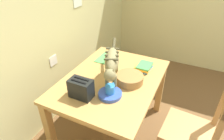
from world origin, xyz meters
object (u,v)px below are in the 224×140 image
Objects in this scene: cat at (112,62)px; saucer_bowl at (110,94)px; magazine at (106,58)px; wicker_basket at (130,79)px; coffee_mug at (110,89)px; book_stack at (144,67)px; wooden_chair_far at (193,131)px; toaster at (81,89)px; dining_table at (112,86)px.

cat reaches higher than saucer_bowl.
cat reaches higher than magazine.
cat reaches higher than wicker_basket.
coffee_mug is 0.58× the size of book_stack.
cat is 0.94m from wooden_chair_far.
book_stack is at bearing -27.42° from toaster.
magazine is at bearing 9.88° from toaster.
magazine is (0.39, 0.26, -0.21)m from cat.
cat is at bearing -23.40° from toaster.
wooden_chair_far is at bearing -77.68° from coffee_mug.
wooden_chair_far is at bearing -111.75° from magazine.
wooden_chair_far is (0.16, -0.73, -0.33)m from coffee_mug.
toaster reaches higher than coffee_mug.
wicker_basket is at bearing 170.13° from book_stack.
saucer_bowl is at bearing -61.95° from toaster.
coffee_mug is 0.13× the size of wooden_chair_far.
wicker_basket is (0.02, -0.18, 0.13)m from dining_table.
book_stack is at bearing -142.63° from cat.
book_stack is at bearing 61.18° from wooden_chair_far.
coffee_mug is (-0.24, -0.10, 0.16)m from dining_table.
wooden_chair_far reaches higher than wicker_basket.
cat is at bearing 149.19° from book_stack.
toaster reaches higher than book_stack.
dining_table is at bearing 143.51° from book_stack.
saucer_bowl is 0.06m from coffee_mug.
dining_table is 0.42m from toaster.
toaster is at bearing 118.75° from coffee_mug.
dining_table is at bearing 22.37° from coffee_mug.
book_stack is (0.55, -0.13, -0.04)m from coffee_mug.
coffee_mug reaches higher than magazine.
coffee_mug is (0.00, 0.00, 0.06)m from saucer_bowl.
book_stack is (0.35, -0.21, -0.19)m from cat.
toaster is (-0.67, 0.35, 0.06)m from book_stack.
dining_table is 5.76× the size of saucer_bowl.
saucer_bowl is at bearing 90.00° from cat.
saucer_bowl is 0.79× the size of magazine.
toaster is at bearing 141.87° from wicker_basket.
wicker_basket is 0.28× the size of wooden_chair_far.
saucer_bowl is at bearing 180.00° from coffee_mug.
cat is 0.51m from magazine.
saucer_bowl is 0.80m from wooden_chair_far.
coffee_mug reaches higher than wicker_basket.
toaster reaches higher than magazine.
magazine reaches higher than dining_table.
saucer_bowl is (-0.25, -0.10, 0.11)m from dining_table.
dining_table is at bearing 88.79° from wooden_chair_far.
wooden_chair_far reaches higher than toaster.
book_stack is 0.30m from wicker_basket.
wicker_basket is at bearing -16.77° from saucer_bowl.
saucer_bowl is at bearing -157.92° from dining_table.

